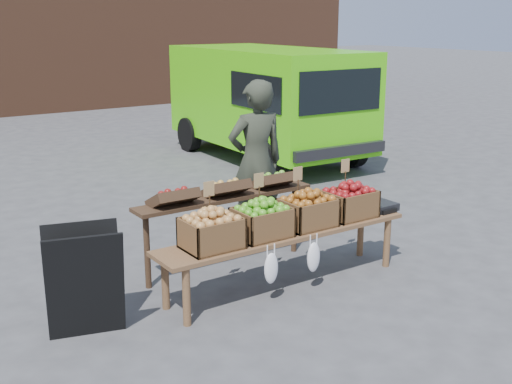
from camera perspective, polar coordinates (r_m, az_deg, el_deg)
ground at (r=6.47m, az=3.37°, el=-8.15°), size 80.00×80.00×0.00m
delivery_van at (r=11.90m, az=0.92°, el=7.78°), size 2.25×4.60×2.02m
vendor at (r=7.44m, az=0.00°, el=2.71°), size 0.75×0.56×1.90m
chalkboard_sign at (r=5.50m, az=-15.02°, el=-7.69°), size 0.69×0.50×0.94m
back_table at (r=6.67m, az=-2.70°, el=-2.62°), size 2.10×0.44×1.04m
display_bench at (r=6.32m, az=2.58°, el=-5.94°), size 2.70×0.56×0.57m
crate_golden_apples at (r=5.74m, az=-3.98°, el=-3.67°), size 0.50×0.40×0.28m
crate_russet_pears at (r=6.02m, az=0.53°, el=-2.72°), size 0.50×0.40×0.28m
crate_red_apples at (r=6.34m, az=4.62°, el=-1.84°), size 0.50×0.40×0.28m
crate_green_apples at (r=6.68m, az=8.29°, el=-1.03°), size 0.50×0.40×0.28m
weighing_scale at (r=7.00m, az=10.82°, el=-1.26°), size 0.34×0.30×0.08m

